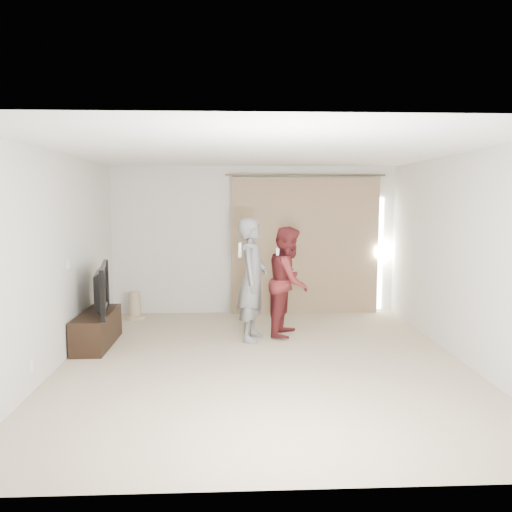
# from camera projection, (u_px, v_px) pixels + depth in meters

# --- Properties ---
(floor) EXTENTS (5.50, 5.50, 0.00)m
(floor) POSITION_uv_depth(u_px,v_px,m) (263.00, 362.00, 6.24)
(floor) COLOR tan
(floor) RESTS_ON ground
(wall_back) EXTENTS (5.00, 0.04, 2.60)m
(wall_back) POSITION_uv_depth(u_px,v_px,m) (254.00, 240.00, 8.82)
(wall_back) COLOR beige
(wall_back) RESTS_ON ground
(wall_left) EXTENTS (0.04, 5.50, 2.60)m
(wall_left) POSITION_uv_depth(u_px,v_px,m) (55.00, 261.00, 5.98)
(wall_left) COLOR beige
(wall_left) RESTS_ON ground
(ceiling) EXTENTS (5.00, 5.50, 0.01)m
(ceiling) POSITION_uv_depth(u_px,v_px,m) (263.00, 151.00, 5.94)
(ceiling) COLOR white
(ceiling) RESTS_ON wall_back
(curtain) EXTENTS (2.80, 0.11, 2.46)m
(curtain) POSITION_uv_depth(u_px,v_px,m) (306.00, 246.00, 8.80)
(curtain) COLOR #9B7C5F
(curtain) RESTS_ON ground
(tv_console) EXTENTS (0.42, 1.20, 0.46)m
(tv_console) POSITION_uv_depth(u_px,v_px,m) (97.00, 329.00, 6.93)
(tv_console) COLOR black
(tv_console) RESTS_ON ground
(tv) EXTENTS (0.38, 1.18, 0.67)m
(tv) POSITION_uv_depth(u_px,v_px,m) (95.00, 289.00, 6.86)
(tv) COLOR black
(tv) RESTS_ON tv_console
(scratching_post) EXTENTS (0.35, 0.35, 0.46)m
(scratching_post) POSITION_uv_depth(u_px,v_px,m) (135.00, 308.00, 8.48)
(scratching_post) COLOR tan
(scratching_post) RESTS_ON ground
(person_man) EXTENTS (0.57, 0.73, 1.76)m
(person_man) POSITION_uv_depth(u_px,v_px,m) (252.00, 280.00, 7.15)
(person_man) COLOR slate
(person_man) RESTS_ON ground
(person_woman) EXTENTS (0.83, 0.94, 1.63)m
(person_woman) POSITION_uv_depth(u_px,v_px,m) (289.00, 281.00, 7.42)
(person_woman) COLOR maroon
(person_woman) RESTS_ON ground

